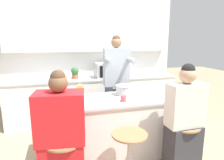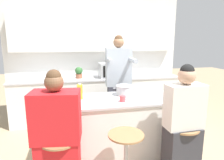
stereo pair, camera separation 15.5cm
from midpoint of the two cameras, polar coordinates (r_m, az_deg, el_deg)
The scene contains 15 objects.
ground_plane at distance 3.17m, azimuth 1.79°, elevation -20.99°, with size 16.00×16.00×0.00m, color tan.
wall_back at distance 4.45m, azimuth -3.74°, elevation 9.47°, with size 3.79×0.22×2.70m.
back_counter at distance 4.35m, azimuth -2.99°, elevation -5.14°, with size 3.52×0.61×0.91m.
kitchen_island at distance 2.95m, azimuth 1.85°, elevation -13.57°, with size 1.78×0.73×0.90m.
bar_stool_center at distance 2.42m, azimuth 5.89°, elevation -21.32°, with size 0.40×0.40×0.69m.
bar_stool_rightmost at distance 2.73m, azimuth 20.69°, elevation -17.93°, with size 0.40×0.40×0.69m.
person_cooking at distance 3.51m, azimuth 3.10°, elevation -2.09°, with size 0.47×0.61×1.78m.
person_wrapped_blanket at distance 2.21m, azimuth -13.28°, elevation -16.77°, with size 0.52×0.35×1.43m.
person_seated_near at distance 2.60m, azimuth 21.20°, elevation -13.12°, with size 0.45×0.27×1.44m.
cooking_pot at distance 2.96m, azimuth 5.10°, elevation -2.92°, with size 0.34×0.26×0.14m.
fruit_bowl at distance 2.51m, azimuth -10.25°, elevation -6.58°, with size 0.19×0.19×0.08m.
coffee_cup_near at distance 2.66m, azimuth 4.73°, elevation -5.34°, with size 0.11×0.08×0.08m.
juice_carton at distance 2.77m, azimuth -7.61°, elevation -3.35°, with size 0.07×0.07×0.22m.
microwave at distance 4.23m, azimuth 0.67°, elevation 2.86°, with size 0.48×0.39×0.31m.
potted_plant at distance 4.17m, azimuth -8.40°, elevation 2.15°, with size 0.15×0.15×0.23m.
Camera 2 is at (-0.58, -2.61, 1.71)m, focal length 32.00 mm.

